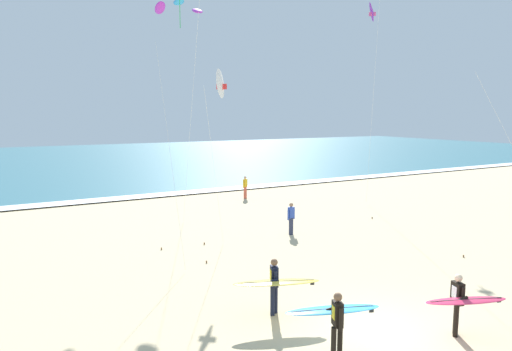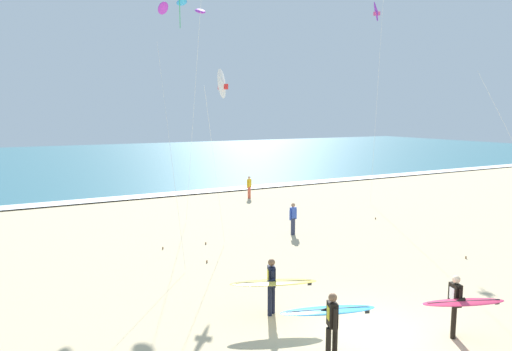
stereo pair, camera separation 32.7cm
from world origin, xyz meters
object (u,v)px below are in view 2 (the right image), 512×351
at_px(surfer_trailing, 459,302).
at_px(surfer_lead, 272,283).
at_px(kite_delta_violet_high, 377,12).
at_px(bystander_yellow_top, 249,187).
at_px(bystander_blue_top, 293,219).
at_px(kite_arc_cobalt_far, 182,8).
at_px(surfer_third, 330,316).
at_px(kite_delta_ivory_distant, 223,84).

bearing_deg(surfer_trailing, surfer_lead, 136.17).
distance_m(kite_delta_violet_high, bystander_yellow_top, 14.12).
xyz_separation_m(surfer_lead, bystander_blue_top, (5.51, 7.51, -0.24)).
bearing_deg(surfer_lead, kite_arc_cobalt_far, 82.07).
height_order(surfer_third, bystander_blue_top, surfer_third).
relative_size(kite_delta_violet_high, kite_delta_ivory_distant, 1.63).
xyz_separation_m(kite_arc_cobalt_far, bystander_yellow_top, (6.32, 4.72, -10.57)).
bearing_deg(bystander_yellow_top, surfer_trailing, -102.12).
height_order(surfer_trailing, kite_arc_cobalt_far, kite_arc_cobalt_far).
xyz_separation_m(surfer_third, kite_delta_ivory_distant, (1.71, 10.14, 6.17)).
xyz_separation_m(surfer_third, kite_delta_violet_high, (14.05, 14.16, 11.18)).
height_order(kite_arc_cobalt_far, kite_delta_ivory_distant, kite_arc_cobalt_far).
height_order(surfer_lead, kite_delta_violet_high, kite_delta_violet_high).
xyz_separation_m(bystander_yellow_top, bystander_blue_top, (-2.55, -9.73, 0.00)).
height_order(surfer_third, bystander_yellow_top, surfer_third).
height_order(surfer_trailing, bystander_blue_top, surfer_trailing).
relative_size(surfer_third, kite_delta_violet_high, 0.19).
xyz_separation_m(surfer_lead, kite_delta_violet_high, (14.17, 11.58, 11.17)).
height_order(surfer_lead, kite_delta_ivory_distant, kite_delta_ivory_distant).
bearing_deg(bystander_yellow_top, kite_arc_cobalt_far, -143.23).
xyz_separation_m(surfer_lead, surfer_trailing, (3.61, -3.47, -0.01)).
bearing_deg(surfer_third, surfer_trailing, -14.31).
relative_size(surfer_third, bystander_blue_top, 1.53).
distance_m(kite_delta_violet_high, kite_delta_ivory_distant, 13.91).
relative_size(surfer_lead, bystander_blue_top, 1.61).
bearing_deg(kite_arc_cobalt_far, bystander_blue_top, -53.04).
distance_m(surfer_trailing, bystander_yellow_top, 21.18).
bearing_deg(surfer_lead, kite_delta_ivory_distant, 76.36).
xyz_separation_m(kite_delta_ivory_distant, bystander_yellow_top, (6.23, 9.68, -6.40)).
bearing_deg(kite_delta_violet_high, surfer_lead, -140.74).
distance_m(surfer_third, bystander_blue_top, 11.44).
distance_m(surfer_trailing, bystander_blue_top, 11.15).
bearing_deg(bystander_blue_top, surfer_lead, -126.27).
bearing_deg(kite_delta_violet_high, kite_delta_ivory_distant, -161.94).
distance_m(kite_delta_violet_high, bystander_blue_top, 14.89).
distance_m(kite_arc_cobalt_far, bystander_blue_top, 12.29).
xyz_separation_m(surfer_trailing, bystander_blue_top, (1.90, 10.98, -0.23)).
xyz_separation_m(kite_delta_violet_high, bystander_blue_top, (-8.66, -4.07, -11.41)).
distance_m(surfer_third, kite_arc_cobalt_far, 18.36).
relative_size(surfer_lead, bystander_yellow_top, 1.61).
bearing_deg(bystander_blue_top, kite_delta_violet_high, 25.19).
bearing_deg(bystander_yellow_top, surfer_third, -111.84).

